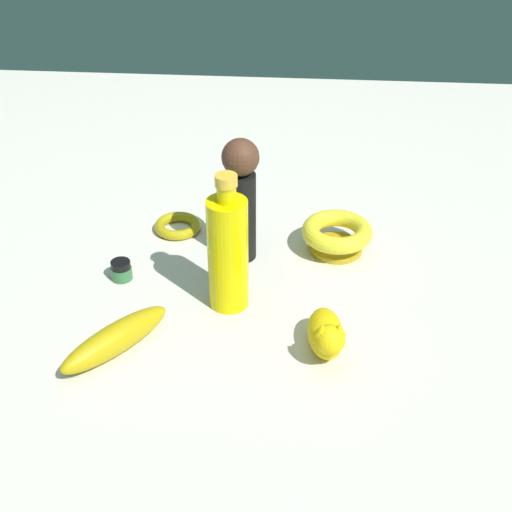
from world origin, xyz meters
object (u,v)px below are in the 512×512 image
at_px(nail_polish_jar, 121,270).
at_px(cat_figurine, 326,334).
at_px(bottle_tall, 228,251).
at_px(bangle, 178,226).
at_px(person_figure_adult, 241,195).
at_px(bowl, 337,234).
at_px(banana, 115,339).

bearing_deg(nail_polish_jar, cat_figurine, 65.05).
relative_size(bottle_tall, bangle, 2.65).
height_order(person_figure_adult, bowl, person_figure_adult).
xyz_separation_m(bottle_tall, banana, (0.13, -0.16, -0.08)).
height_order(bottle_tall, bangle, bottle_tall).
distance_m(person_figure_adult, bottle_tall, 0.14).
xyz_separation_m(bowl, bangle, (-0.05, -0.30, -0.03)).
bearing_deg(bottle_tall, banana, -49.95).
bearing_deg(banana, person_figure_adult, -173.30).
xyz_separation_m(nail_polish_jar, bangle, (-0.16, 0.07, -0.01)).
bearing_deg(bottle_tall, cat_figurine, 55.49).
bearing_deg(cat_figurine, bottle_tall, -124.51).
height_order(cat_figurine, banana, cat_figurine).
distance_m(bowl, cat_figurine, 0.28).
relative_size(bottle_tall, banana, 1.20).
height_order(person_figure_adult, banana, person_figure_adult).
bearing_deg(bottle_tall, nail_polish_jar, -105.81).
bearing_deg(cat_figurine, bangle, -139.39).
xyz_separation_m(person_figure_adult, bottle_tall, (0.14, -0.01, -0.02)).
height_order(person_figure_adult, cat_figurine, person_figure_adult).
bearing_deg(bangle, cat_figurine, 40.61).
xyz_separation_m(cat_figurine, bottle_tall, (-0.11, -0.16, 0.07)).
relative_size(bowl, cat_figurine, 0.94).
bearing_deg(nail_polish_jar, banana, 11.09).
bearing_deg(nail_polish_jar, bangle, 157.15).
bearing_deg(banana, nail_polish_jar, -131.27).
xyz_separation_m(person_figure_adult, bowl, (-0.03, 0.17, -0.09)).
bearing_deg(person_figure_adult, nail_polish_jar, -66.62).
bearing_deg(bowl, bangle, -98.72).
relative_size(person_figure_adult, cat_figurine, 1.68).
relative_size(nail_polish_jar, bowl, 0.29).
bearing_deg(bottle_tall, bangle, -150.67).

